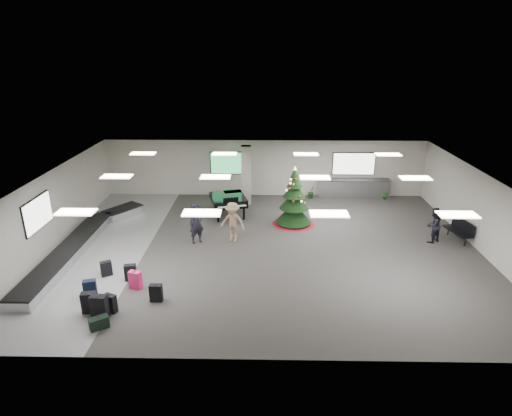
{
  "coord_description": "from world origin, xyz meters",
  "views": [
    {
      "loc": [
        -0.05,
        -16.5,
        8.02
      ],
      "look_at": [
        -0.39,
        1.0,
        1.44
      ],
      "focal_mm": 30.0,
      "sensor_mm": 36.0,
      "label": 1
    }
  ],
  "objects_px": {
    "pink_suitcase": "(135,280)",
    "traveler_a": "(197,223)",
    "potted_plant_right": "(384,191)",
    "service_counter": "(353,188)",
    "traveler_bench": "(433,225)",
    "christmas_tree": "(294,204)",
    "grand_piano": "(228,200)",
    "traveler_b": "(233,222)",
    "bench": "(460,229)",
    "potted_plant_left": "(311,192)",
    "baggage_carousel": "(81,243)"
  },
  "relations": [
    {
      "from": "service_counter",
      "to": "traveler_a",
      "type": "bearing_deg",
      "value": -142.17
    },
    {
      "from": "baggage_carousel",
      "to": "traveler_b",
      "type": "relative_size",
      "value": 5.41
    },
    {
      "from": "traveler_b",
      "to": "grand_piano",
      "type": "bearing_deg",
      "value": 116.73
    },
    {
      "from": "christmas_tree",
      "to": "traveler_a",
      "type": "relative_size",
      "value": 1.6
    },
    {
      "from": "baggage_carousel",
      "to": "pink_suitcase",
      "type": "distance_m",
      "value": 4.63
    },
    {
      "from": "bench",
      "to": "christmas_tree",
      "type": "bearing_deg",
      "value": 154.49
    },
    {
      "from": "baggage_carousel",
      "to": "service_counter",
      "type": "xyz_separation_m",
      "value": [
        12.84,
        6.73,
        0.33
      ]
    },
    {
      "from": "service_counter",
      "to": "grand_piano",
      "type": "bearing_deg",
      "value": -156.47
    },
    {
      "from": "grand_piano",
      "to": "potted_plant_right",
      "type": "height_order",
      "value": "grand_piano"
    },
    {
      "from": "baggage_carousel",
      "to": "potted_plant_left",
      "type": "bearing_deg",
      "value": 32.14
    },
    {
      "from": "baggage_carousel",
      "to": "bench",
      "type": "distance_m",
      "value": 16.48
    },
    {
      "from": "service_counter",
      "to": "potted_plant_right",
      "type": "xyz_separation_m",
      "value": [
        1.74,
        -0.15,
        -0.11
      ]
    },
    {
      "from": "service_counter",
      "to": "traveler_b",
      "type": "height_order",
      "value": "traveler_b"
    },
    {
      "from": "grand_piano",
      "to": "potted_plant_right",
      "type": "relative_size",
      "value": 2.8
    },
    {
      "from": "christmas_tree",
      "to": "traveler_bench",
      "type": "distance_m",
      "value": 6.25
    },
    {
      "from": "grand_piano",
      "to": "traveler_bench",
      "type": "relative_size",
      "value": 1.55
    },
    {
      "from": "pink_suitcase",
      "to": "potted_plant_right",
      "type": "relative_size",
      "value": 0.77
    },
    {
      "from": "potted_plant_left",
      "to": "baggage_carousel",
      "type": "bearing_deg",
      "value": -147.86
    },
    {
      "from": "potted_plant_right",
      "to": "pink_suitcase",
      "type": "bearing_deg",
      "value": -138.94
    },
    {
      "from": "traveler_b",
      "to": "traveler_bench",
      "type": "xyz_separation_m",
      "value": [
        8.73,
        0.06,
        -0.1
      ]
    },
    {
      "from": "traveler_bench",
      "to": "potted_plant_left",
      "type": "distance_m",
      "value": 7.43
    },
    {
      "from": "traveler_bench",
      "to": "potted_plant_left",
      "type": "height_order",
      "value": "traveler_bench"
    },
    {
      "from": "bench",
      "to": "potted_plant_left",
      "type": "distance_m",
      "value": 8.16
    },
    {
      "from": "pink_suitcase",
      "to": "potted_plant_right",
      "type": "xyz_separation_m",
      "value": [
        11.32,
        9.86,
        0.11
      ]
    },
    {
      "from": "baggage_carousel",
      "to": "potted_plant_left",
      "type": "height_order",
      "value": "potted_plant_left"
    },
    {
      "from": "service_counter",
      "to": "traveler_b",
      "type": "xyz_separation_m",
      "value": [
        -6.4,
        -5.97,
        0.35
      ]
    },
    {
      "from": "service_counter",
      "to": "traveler_bench",
      "type": "bearing_deg",
      "value": -68.5
    },
    {
      "from": "service_counter",
      "to": "christmas_tree",
      "type": "relative_size",
      "value": 1.4
    },
    {
      "from": "pink_suitcase",
      "to": "traveler_b",
      "type": "height_order",
      "value": "traveler_b"
    },
    {
      "from": "grand_piano",
      "to": "traveler_bench",
      "type": "bearing_deg",
      "value": -32.87
    },
    {
      "from": "pink_suitcase",
      "to": "christmas_tree",
      "type": "distance_m",
      "value": 8.53
    },
    {
      "from": "baggage_carousel",
      "to": "potted_plant_left",
      "type": "distance_m",
      "value": 12.37
    },
    {
      "from": "traveler_b",
      "to": "christmas_tree",
      "type": "bearing_deg",
      "value": 54.63
    },
    {
      "from": "traveler_a",
      "to": "traveler_bench",
      "type": "xyz_separation_m",
      "value": [
        10.27,
        0.27,
        -0.11
      ]
    },
    {
      "from": "traveler_a",
      "to": "traveler_b",
      "type": "height_order",
      "value": "traveler_a"
    },
    {
      "from": "christmas_tree",
      "to": "potted_plant_left",
      "type": "height_order",
      "value": "christmas_tree"
    },
    {
      "from": "baggage_carousel",
      "to": "traveler_b",
      "type": "bearing_deg",
      "value": 6.78
    },
    {
      "from": "service_counter",
      "to": "potted_plant_left",
      "type": "relative_size",
      "value": 5.51
    },
    {
      "from": "baggage_carousel",
      "to": "service_counter",
      "type": "height_order",
      "value": "service_counter"
    },
    {
      "from": "baggage_carousel",
      "to": "potted_plant_right",
      "type": "height_order",
      "value": "potted_plant_right"
    },
    {
      "from": "potted_plant_left",
      "to": "traveler_b",
      "type": "bearing_deg",
      "value": -124.76
    },
    {
      "from": "potted_plant_right",
      "to": "service_counter",
      "type": "bearing_deg",
      "value": 175.08
    },
    {
      "from": "pink_suitcase",
      "to": "bench",
      "type": "height_order",
      "value": "bench"
    },
    {
      "from": "pink_suitcase",
      "to": "potted_plant_right",
      "type": "height_order",
      "value": "potted_plant_right"
    },
    {
      "from": "pink_suitcase",
      "to": "traveler_a",
      "type": "distance_m",
      "value": 4.2
    },
    {
      "from": "bench",
      "to": "potted_plant_left",
      "type": "xyz_separation_m",
      "value": [
        -5.96,
        5.56,
        -0.17
      ]
    },
    {
      "from": "grand_piano",
      "to": "potted_plant_left",
      "type": "distance_m",
      "value": 5.3
    },
    {
      "from": "christmas_tree",
      "to": "grand_piano",
      "type": "xyz_separation_m",
      "value": [
        -3.22,
        0.97,
        -0.13
      ]
    },
    {
      "from": "pink_suitcase",
      "to": "traveler_bench",
      "type": "height_order",
      "value": "traveler_bench"
    },
    {
      "from": "traveler_b",
      "to": "potted_plant_right",
      "type": "bearing_deg",
      "value": 54.2
    }
  ]
}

